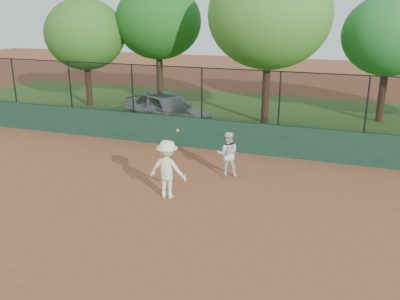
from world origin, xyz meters
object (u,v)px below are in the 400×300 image
(player_second, at_px, (227,154))
(player_main, at_px, (168,169))
(parked_car, at_px, (167,110))
(tree_3, at_px, (389,36))
(tree_1, at_px, (158,21))
(tree_2, at_px, (269,15))
(tree_0, at_px, (85,34))

(player_second, distance_m, player_main, 2.57)
(parked_car, distance_m, tree_3, 10.89)
(tree_1, bearing_deg, parked_car, -61.65)
(parked_car, relative_size, tree_1, 0.74)
(tree_1, height_order, tree_2, tree_2)
(player_second, height_order, tree_1, tree_1)
(parked_car, xyz_separation_m, tree_1, (-2.38, 4.40, 3.78))
(player_second, relative_size, tree_2, 0.20)
(player_main, distance_m, tree_2, 10.67)
(player_second, bearing_deg, tree_3, -135.17)
(tree_0, distance_m, tree_3, 15.56)
(player_main, relative_size, tree_2, 0.29)
(parked_car, height_order, tree_2, tree_2)
(parked_car, bearing_deg, player_second, -110.16)
(tree_1, bearing_deg, player_second, -54.25)
(player_main, xyz_separation_m, tree_3, (6.06, 11.90, 3.23))
(tree_1, relative_size, tree_2, 0.89)
(player_second, bearing_deg, player_main, 45.79)
(tree_0, xyz_separation_m, tree_3, (15.48, 1.60, 0.17))
(player_main, bearing_deg, tree_0, 132.41)
(tree_0, relative_size, tree_3, 0.98)
(tree_0, bearing_deg, player_main, -47.59)
(player_second, relative_size, player_main, 0.69)
(tree_0, bearing_deg, tree_2, -2.80)
(parked_car, xyz_separation_m, tree_2, (4.06, 2.51, 4.16))
(tree_1, xyz_separation_m, tree_2, (6.44, -1.89, 0.39))
(parked_car, xyz_separation_m, tree_3, (9.32, 4.61, 3.26))
(parked_car, distance_m, player_main, 7.99)
(tree_0, relative_size, tree_2, 0.79)
(player_main, bearing_deg, player_second, 63.78)
(parked_car, height_order, tree_0, tree_0)
(tree_1, bearing_deg, player_main, -64.30)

